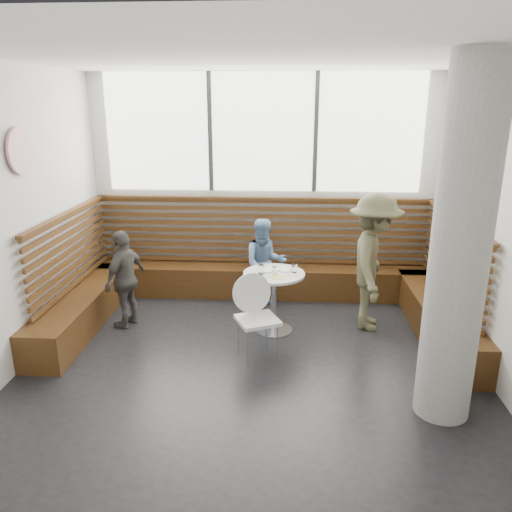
# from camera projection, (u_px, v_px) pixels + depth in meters

# --- Properties ---
(room) EXTENTS (5.00, 5.00, 3.20)m
(room) POSITION_uv_depth(u_px,v_px,m) (250.00, 228.00, 4.94)
(room) COLOR silver
(room) RESTS_ON ground
(booth) EXTENTS (5.00, 2.50, 1.44)m
(booth) POSITION_uv_depth(u_px,v_px,m) (260.00, 280.00, 6.98)
(booth) COLOR #3D250F
(booth) RESTS_ON ground
(concrete_column) EXTENTS (0.50, 0.50, 3.20)m
(concrete_column) POSITION_uv_depth(u_px,v_px,m) (460.00, 248.00, 4.25)
(concrete_column) COLOR gray
(concrete_column) RESTS_ON ground
(wall_art) EXTENTS (0.03, 0.50, 0.50)m
(wall_art) POSITION_uv_depth(u_px,v_px,m) (20.00, 151.00, 5.26)
(wall_art) COLOR white
(wall_art) RESTS_ON room
(cafe_table) EXTENTS (0.76, 0.76, 0.78)m
(cafe_table) POSITION_uv_depth(u_px,v_px,m) (274.00, 290.00, 6.20)
(cafe_table) COLOR silver
(cafe_table) RESTS_ON ground
(cafe_chair) EXTENTS (0.46, 0.45, 0.95)m
(cafe_chair) POSITION_uv_depth(u_px,v_px,m) (258.00, 310.00, 5.60)
(cafe_chair) COLOR white
(cafe_chair) RESTS_ON ground
(adult_man) EXTENTS (0.84, 1.23, 1.75)m
(adult_man) POSITION_uv_depth(u_px,v_px,m) (373.00, 262.00, 6.24)
(adult_man) COLOR brown
(adult_man) RESTS_ON ground
(child_back) EXTENTS (0.71, 0.61, 1.27)m
(child_back) POSITION_uv_depth(u_px,v_px,m) (265.00, 264.00, 6.96)
(child_back) COLOR #6D94BD
(child_back) RESTS_ON ground
(child_left) EXTENTS (0.54, 0.80, 1.27)m
(child_left) POSITION_uv_depth(u_px,v_px,m) (125.00, 279.00, 6.36)
(child_left) COLOR #4D4A46
(child_left) RESTS_ON ground
(plate_near) EXTENTS (0.21, 0.21, 0.01)m
(plate_near) POSITION_uv_depth(u_px,v_px,m) (267.00, 270.00, 6.20)
(plate_near) COLOR white
(plate_near) RESTS_ON cafe_table
(plate_far) EXTENTS (0.19, 0.19, 0.01)m
(plate_far) POSITION_uv_depth(u_px,v_px,m) (284.00, 270.00, 6.22)
(plate_far) COLOR white
(plate_far) RESTS_ON cafe_table
(glass_left) EXTENTS (0.07, 0.07, 0.11)m
(glass_left) POSITION_uv_depth(u_px,v_px,m) (261.00, 269.00, 6.08)
(glass_left) COLOR white
(glass_left) RESTS_ON cafe_table
(glass_mid) EXTENTS (0.06, 0.06, 0.10)m
(glass_mid) POSITION_uv_depth(u_px,v_px,m) (274.00, 271.00, 6.05)
(glass_mid) COLOR white
(glass_mid) RESTS_ON cafe_table
(glass_right) EXTENTS (0.07, 0.07, 0.11)m
(glass_right) POSITION_uv_depth(u_px,v_px,m) (294.00, 268.00, 6.13)
(glass_right) COLOR white
(glass_right) RESTS_ON cafe_table
(menu_card) EXTENTS (0.25, 0.21, 0.00)m
(menu_card) POSITION_uv_depth(u_px,v_px,m) (277.00, 277.00, 5.98)
(menu_card) COLOR #A5C64C
(menu_card) RESTS_ON cafe_table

